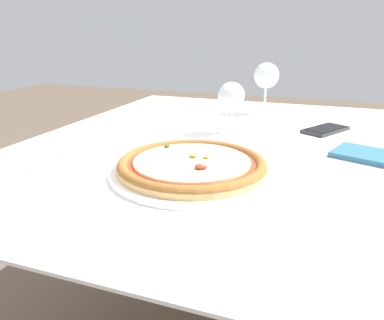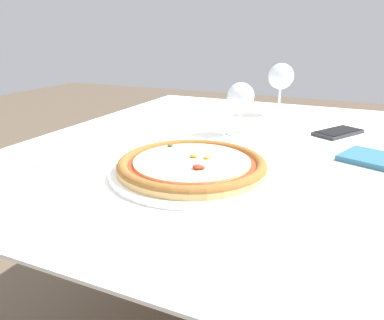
% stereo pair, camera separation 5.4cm
% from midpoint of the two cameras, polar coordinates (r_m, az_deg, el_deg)
% --- Properties ---
extents(dining_table, '(1.10, 1.20, 0.70)m').
position_cam_midpoint_polar(dining_table, '(0.97, 6.46, -2.11)').
color(dining_table, '#997047').
rests_on(dining_table, ground_plane).
extents(pizza_plate, '(0.33, 0.33, 0.04)m').
position_cam_midpoint_polar(pizza_plate, '(0.74, -2.08, -0.98)').
color(pizza_plate, white).
rests_on(pizza_plate, dining_table).
extents(fork, '(0.06, 0.17, 0.00)m').
position_cam_midpoint_polar(fork, '(0.91, -22.46, 0.47)').
color(fork, silver).
rests_on(fork, dining_table).
extents(wine_glass_far_left, '(0.07, 0.07, 0.14)m').
position_cam_midpoint_polar(wine_glass_far_left, '(1.03, 4.50, 9.46)').
color(wine_glass_far_left, silver).
rests_on(wine_glass_far_left, dining_table).
extents(wine_glass_far_right, '(0.08, 0.08, 0.17)m').
position_cam_midpoint_polar(wine_glass_far_right, '(1.30, 10.09, 12.33)').
color(wine_glass_far_right, silver).
rests_on(wine_glass_far_right, dining_table).
extents(cell_phone, '(0.13, 0.16, 0.01)m').
position_cam_midpoint_polar(cell_phone, '(1.12, 18.38, 4.41)').
color(cell_phone, '#232328').
rests_on(cell_phone, dining_table).
extents(napkin_folded, '(0.18, 0.15, 0.01)m').
position_cam_midpoint_polar(napkin_folded, '(0.92, 23.96, 0.64)').
color(napkin_folded, '#2D607A').
rests_on(napkin_folded, dining_table).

